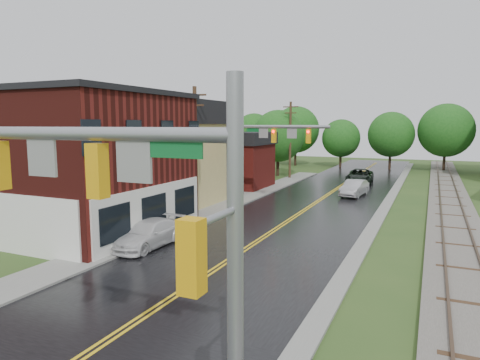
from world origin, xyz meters
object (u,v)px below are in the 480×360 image
Objects in this scene: utility_pole_c at (290,139)px; tree_left_a at (58,140)px; brick_building at (57,161)px; tree_left_c at (221,141)px; sedan_silver at (354,188)px; tree_left_b at (150,131)px; utility_pole_b at (195,148)px; suv_dark at (360,177)px; traffic_signal_far at (265,143)px; pickup_white at (149,234)px; tree_left_e at (279,137)px; traffic_signal_near at (130,201)px.

utility_pole_c reaches higher than tree_left_a.
brick_building reaches higher than tree_left_c.
sedan_silver is at bearing 52.50° from brick_building.
tree_left_a is 10.22m from tree_left_b.
suv_dark is (8.29, 20.81, -3.93)m from utility_pole_b.
tree_left_c reaches higher than sedan_silver.
traffic_signal_far is at bearing -121.54° from sedan_silver.
utility_pole_c is 2.04× the size of sedan_silver.
pickup_white is at bearing -95.69° from traffic_signal_far.
utility_pole_b reaches higher than tree_left_e.
utility_pole_b reaches higher than suv_dark.
brick_building is at bearing -101.09° from utility_pole_c.
tree_left_c is at bearing 111.49° from utility_pole_b.
utility_pole_c is at bearing 140.09° from sedan_silver.
utility_pole_b is 22.74m from suv_dark.
traffic_signal_near is 41.07m from suv_dark.
suv_dark is at bearing 68.29° from utility_pole_b.
utility_pole_b is 13.05m from tree_left_a.
tree_left_a reaches higher than brick_building.
traffic_signal_far is 6.01m from utility_pole_b.
tree_left_c is at bearing 71.57° from tree_left_a.
suv_dark is 8.56m from sedan_silver.
tree_left_a is 18.98m from tree_left_c.
traffic_signal_far is 10.23m from sedan_silver.
utility_pole_b is at bearing -41.86° from tree_left_b.
brick_building is 31.12m from tree_left_e.
tree_left_c is 0.94× the size of tree_left_e.
traffic_signal_near is at bearing -54.51° from tree_left_b.
traffic_signal_near reaches higher than suv_dark.
suv_dark is at bearing -16.66° from tree_left_e.
sedan_silver is (20.16, 2.39, -4.99)m from tree_left_b.
utility_pole_c is at bearing 47.61° from tree_left_b.
utility_pole_c is 2.79m from tree_left_e.
brick_building is 9.03m from utility_pole_b.
suv_dark is (8.29, -1.19, -3.93)m from utility_pole_c.
tree_left_e is at bearing 105.68° from traffic_signal_near.
tree_left_a is 17.73m from pickup_white.
tree_left_a is at bearing -179.55° from utility_pole_b.
tree_left_a is at bearing 152.76° from pickup_white.
utility_pole_c is (5.68, 29.00, 0.57)m from brick_building.
sedan_silver is at bearing 92.05° from traffic_signal_near.
tree_left_e is at bearing 83.29° from brick_building.
tree_left_b is at bearing -116.56° from tree_left_c.
tree_left_b reaches higher than sedan_silver.
brick_building is 17.80m from tree_left_b.
traffic_signal_near is 1.55× the size of pickup_white.
suv_dark is at bearing 92.79° from traffic_signal_near.
brick_building is 1.65× the size of tree_left_a.
sedan_silver reaches higher than pickup_white.
tree_left_b is (-21.32, 29.90, 0.75)m from traffic_signal_near.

